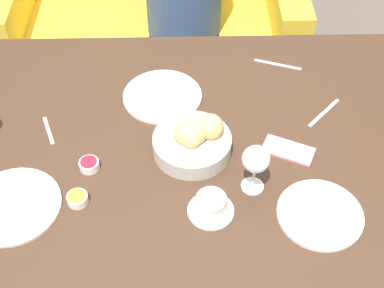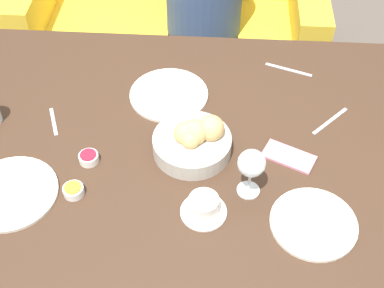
{
  "view_description": "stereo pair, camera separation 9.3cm",
  "coord_description": "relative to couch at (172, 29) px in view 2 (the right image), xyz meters",
  "views": [
    {
      "loc": [
        0.02,
        -1.09,
        1.91
      ],
      "look_at": [
        0.04,
        -0.03,
        0.76
      ],
      "focal_mm": 50.0,
      "sensor_mm": 36.0,
      "label": 1
    },
    {
      "loc": [
        0.11,
        -1.09,
        1.91
      ],
      "look_at": [
        0.04,
        -0.03,
        0.76
      ],
      "focal_mm": 50.0,
      "sensor_mm": 36.0,
      "label": 2
    }
  ],
  "objects": [
    {
      "name": "ground_plane",
      "position": [
        0.13,
        -1.16,
        -0.32
      ],
      "size": [
        10.0,
        10.0,
        0.0
      ],
      "primitive_type": "plane",
      "color": "#564C44"
    },
    {
      "name": "dining_table",
      "position": [
        0.13,
        -1.16,
        0.33
      ],
      "size": [
        1.54,
        1.07,
        0.73
      ],
      "color": "#3D281C",
      "rests_on": "ground_plane"
    },
    {
      "name": "couch",
      "position": [
        0.0,
        0.0,
        0.0
      ],
      "size": [
        1.42,
        0.7,
        0.89
      ],
      "color": "gold",
      "rests_on": "ground_plane"
    },
    {
      "name": "seated_person",
      "position": [
        0.16,
        -0.15,
        0.18
      ],
      "size": [
        0.34,
        0.44,
        1.16
      ],
      "color": "#23232D",
      "rests_on": "ground_plane"
    },
    {
      "name": "bread_basket",
      "position": [
        0.18,
        -1.18,
        0.45
      ],
      "size": [
        0.23,
        0.23,
        0.12
      ],
      "color": "#B2ADA3",
      "rests_on": "dining_table"
    },
    {
      "name": "plate_near_left",
      "position": [
        -0.31,
        -1.38,
        0.41
      ],
      "size": [
        0.26,
        0.26,
        0.01
      ],
      "color": "silver",
      "rests_on": "dining_table"
    },
    {
      "name": "plate_near_right",
      "position": [
        0.51,
        -1.43,
        0.41
      ],
      "size": [
        0.23,
        0.23,
        0.01
      ],
      "color": "silver",
      "rests_on": "dining_table"
    },
    {
      "name": "plate_far_center",
      "position": [
        0.09,
        -0.95,
        0.41
      ],
      "size": [
        0.26,
        0.26,
        0.01
      ],
      "color": "silver",
      "rests_on": "dining_table"
    },
    {
      "name": "wine_glass",
      "position": [
        0.34,
        -1.32,
        0.52
      ],
      "size": [
        0.08,
        0.08,
        0.16
      ],
      "color": "silver",
      "rests_on": "dining_table"
    },
    {
      "name": "coffee_cup",
      "position": [
        0.22,
        -1.41,
        0.43
      ],
      "size": [
        0.13,
        0.13,
        0.06
      ],
      "color": "white",
      "rests_on": "dining_table"
    },
    {
      "name": "jam_bowl_berry",
      "position": [
        -0.12,
        -1.24,
        0.42
      ],
      "size": [
        0.06,
        0.06,
        0.03
      ],
      "color": "white",
      "rests_on": "dining_table"
    },
    {
      "name": "jam_bowl_honey",
      "position": [
        -0.14,
        -1.36,
        0.42
      ],
      "size": [
        0.06,
        0.06,
        0.03
      ],
      "color": "white",
      "rests_on": "dining_table"
    },
    {
      "name": "fork_silver",
      "position": [
        0.48,
        -0.79,
        0.41
      ],
      "size": [
        0.16,
        0.07,
        0.0
      ],
      "color": "#B7B7BC",
      "rests_on": "dining_table"
    },
    {
      "name": "knife_silver",
      "position": [
        0.6,
        -1.03,
        0.41
      ],
      "size": [
        0.12,
        0.13,
        0.0
      ],
      "color": "#B7B7BC",
      "rests_on": "dining_table"
    },
    {
      "name": "spoon_coffee",
      "position": [
        -0.26,
        -1.09,
        0.41
      ],
      "size": [
        0.05,
        0.12,
        0.0
      ],
      "color": "#B7B7BC",
      "rests_on": "dining_table"
    },
    {
      "name": "cell_phone",
      "position": [
        0.46,
        -1.19,
        0.41
      ],
      "size": [
        0.17,
        0.13,
        0.01
      ],
      "color": "pink",
      "rests_on": "dining_table"
    }
  ]
}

